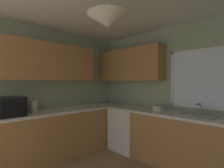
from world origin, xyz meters
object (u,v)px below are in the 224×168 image
at_px(bowl, 157,108).
at_px(kettle, 34,107).
at_px(microwave, 10,106).
at_px(dishwasher, 128,129).
at_px(sink_assembly, 197,115).

bearing_deg(bowl, kettle, -127.62).
distance_m(microwave, kettle, 0.35).
relative_size(dishwasher, bowl, 4.39).
height_order(microwave, sink_assembly, microwave).
xyz_separation_m(dishwasher, bowl, (0.69, 0.03, 0.51)).
bearing_deg(sink_assembly, dishwasher, -178.44).
distance_m(sink_assembly, bowl, 0.69).
relative_size(microwave, kettle, 2.25).
bearing_deg(bowl, sink_assembly, 0.61).
height_order(microwave, bowl, microwave).
xyz_separation_m(dishwasher, sink_assembly, (1.37, 0.04, 0.48)).
bearing_deg(kettle, bowl, 52.38).
distance_m(microwave, sink_assembly, 2.91).
height_order(dishwasher, bowl, bowl).
relative_size(microwave, bowl, 2.48).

